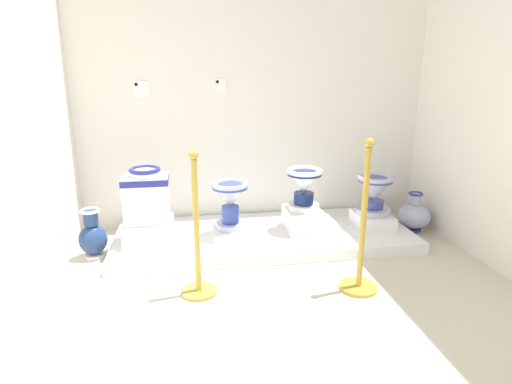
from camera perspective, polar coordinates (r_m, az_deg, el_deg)
name	(u,v)px	position (r m, az deg, el deg)	size (l,w,h in m)	color
ground_plane	(309,342)	(2.54, 7.21, -19.50)	(5.28, 5.55, 0.02)	beige
wall_back	(254,65)	(4.03, -0.21, 16.82)	(3.48, 0.06, 3.03)	white
display_platform	(264,236)	(3.76, 1.12, -6.00)	(2.58, 1.01, 0.10)	white
plinth_block_broad_patterned	(149,231)	(3.61, -14.29, -5.17)	(0.40, 0.40, 0.17)	white
antique_toilet_broad_patterned	(147,194)	(3.51, -14.65, -0.29)	(0.37, 0.26, 0.46)	white
plinth_block_tall_cobalt	(231,231)	(3.65, -3.45, -5.37)	(0.30, 0.38, 0.06)	white
antique_toilet_tall_cobalt	(230,198)	(3.55, -3.54, -0.84)	(0.32, 0.32, 0.41)	#A5AED3
plinth_block_leftmost	(303,219)	(3.76, 6.40, -3.72)	(0.31, 0.38, 0.19)	white
antique_toilet_leftmost	(304,184)	(3.67, 6.56, 1.05)	(0.32, 0.32, 0.37)	white
plinth_block_slender_white	(372,220)	(3.98, 15.50, -3.66)	(0.30, 0.38, 0.12)	white
antique_toilet_slender_white	(375,191)	(3.90, 15.80, 0.13)	(0.32, 0.32, 0.35)	#ADB2CD
info_placard_first	(141,89)	(3.97, -15.29, 13.31)	(0.14, 0.01, 0.14)	white
info_placard_second	(221,86)	(3.96, -4.78, 14.14)	(0.10, 0.01, 0.13)	white
decorative_vase_corner	(93,237)	(3.65, -21.28, -5.70)	(0.22, 0.22, 0.41)	white
decorative_vase_spare	(414,215)	(4.24, 20.61, -2.97)	(0.31, 0.31, 0.38)	navy
stanchion_post_near_left	(198,252)	(2.85, -7.95, -8.04)	(0.24, 0.24, 1.00)	#B29938
stanchion_post_near_right	(361,248)	(2.97, 14.11, -7.44)	(0.27, 0.27, 1.06)	#B4932F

